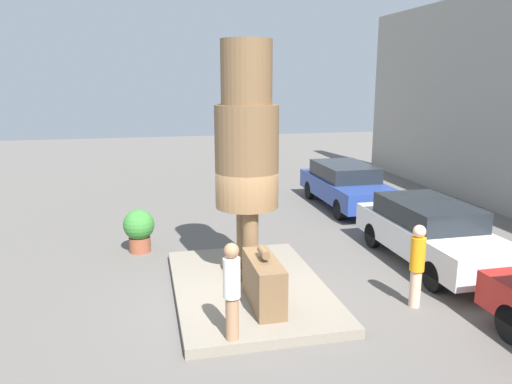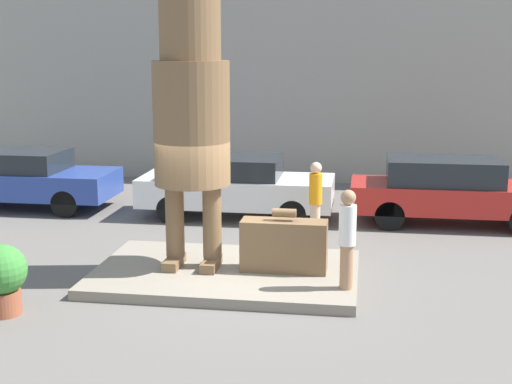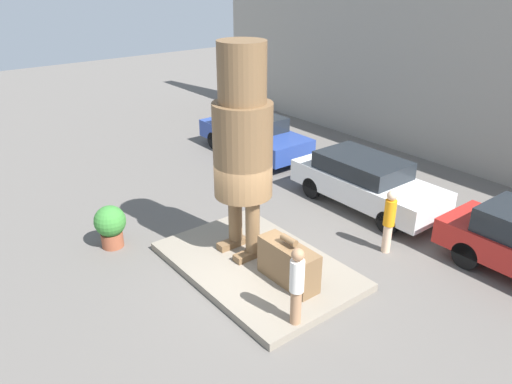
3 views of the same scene
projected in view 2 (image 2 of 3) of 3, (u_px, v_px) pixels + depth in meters
ground_plane at (226, 278)px, 13.02m from camera, size 60.00×60.00×0.00m
pedestal at (226, 273)px, 13.00m from camera, size 4.75×3.13×0.19m
building_backdrop at (287, 61)px, 21.77m from camera, size 28.00×0.60×7.39m
statue_figure at (191, 105)px, 12.56m from camera, size 1.37×1.37×5.05m
giant_suitcase at (284, 245)px, 12.78m from camera, size 1.54×0.53×1.15m
tourist at (347, 235)px, 11.73m from camera, size 0.29×0.29×1.69m
parked_car_blue at (21, 177)px, 18.51m from camera, size 4.75×1.88×1.51m
parked_car_white at (234, 185)px, 17.49m from camera, size 4.72×1.83×1.51m
parked_car_red at (450, 190)px, 16.77m from camera, size 4.77×1.73×1.57m
planter_pot at (2, 276)px, 11.16m from camera, size 0.80×0.80×1.13m
worker_hivis at (316, 197)px, 15.60m from camera, size 0.29×0.29×1.69m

